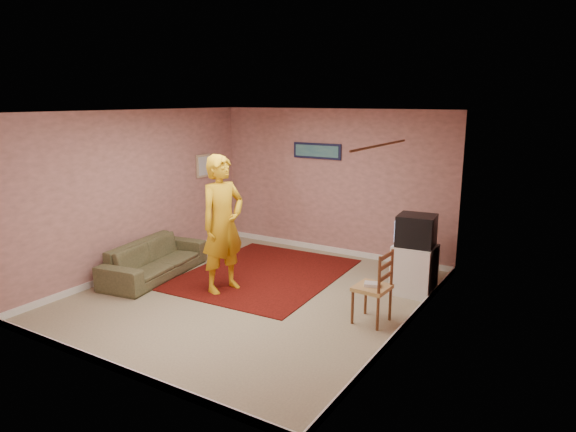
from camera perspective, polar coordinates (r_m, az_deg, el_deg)
The scene contains 26 objects.
ground at distance 7.51m, azimuth -3.92°, elevation -8.74°, with size 5.00×5.00×0.00m, color tan.
wall_back at distance 9.25m, azimuth 4.94°, elevation 3.75°, with size 4.50×0.02×2.60m, color tan.
wall_front at distance 5.36m, azimuth -19.77°, elevation -3.76°, with size 4.50×0.02×2.60m, color tan.
wall_left at distance 8.61m, azimuth -16.40°, elevation 2.58°, with size 0.02×5.00×2.60m, color tan.
wall_right at distance 6.14m, azimuth 13.33°, elevation -1.26°, with size 0.02×5.00×2.60m, color tan.
ceiling at distance 6.98m, azimuth -4.25°, elevation 11.52°, with size 4.50×5.00×0.02m, color white.
baseboard_back at distance 9.52m, azimuth 4.76°, elevation -3.71°, with size 4.50×0.02×0.10m, color white.
baseboard_front at distance 5.83m, azimuth -18.72°, elevation -15.60°, with size 4.50×0.02×0.10m, color white.
baseboard_left at distance 8.90m, azimuth -15.84°, elevation -5.36°, with size 0.02×5.00×0.10m, color white.
baseboard_right at distance 6.55m, azimuth 12.67°, elevation -11.91°, with size 0.02×5.00×0.10m, color white.
window at distance 5.28m, azimuth 10.28°, elevation -1.74°, with size 0.01×1.10×1.50m, color black.
curtain_sheer at distance 5.20m, azimuth 9.45°, elevation -4.21°, with size 0.01×0.75×2.10m, color silver.
curtain_floral at distance 5.84m, azimuth 11.90°, elevation -2.42°, with size 0.01×0.35×2.10m, color beige.
curtain_rod at distance 5.15m, azimuth 10.21°, elevation 7.74°, with size 0.02×0.02×1.40m, color #5A2C1B.
picture_back at distance 9.28m, azimuth 3.24°, elevation 7.23°, with size 0.95×0.04×0.28m.
picture_left at distance 9.68m, azimuth -9.36°, elevation 5.53°, with size 0.04×0.38×0.42m.
area_rug at distance 8.33m, azimuth -2.69°, elevation -6.44°, with size 2.26×2.83×0.02m, color black.
tv_cabinet at distance 7.65m, azimuth 13.84°, elevation -5.79°, with size 0.57×0.52×0.72m, color silver.
crt_tv at distance 7.49m, azimuth 14.04°, elevation -1.55°, with size 0.56×0.51×0.45m.
chair_a at distance 7.98m, azimuth 14.01°, elevation -3.34°, with size 0.54×0.53×0.52m.
dvd_player at distance 8.00m, azimuth 13.98°, elevation -3.77°, with size 0.38×0.27×0.07m, color #ADADB2.
blue_throw at distance 8.11m, azimuth 14.49°, elevation -1.73°, with size 0.44×0.05×0.46m, color #84B4D8.
chair_b at distance 6.52m, azimuth 9.37°, elevation -6.90°, with size 0.43×0.45×0.51m.
game_console at distance 6.54m, azimuth 9.34°, elevation -7.51°, with size 0.20×0.14×0.04m, color silver.
sofa at distance 8.43m, azimuth -14.60°, elevation -4.67°, with size 1.92×0.75×0.56m, color brown.
person at distance 7.44m, azimuth -7.27°, elevation -0.91°, with size 0.73×0.48×2.00m, color gold.
Camera 1 is at (4.05, -5.68, 2.77)m, focal length 32.00 mm.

